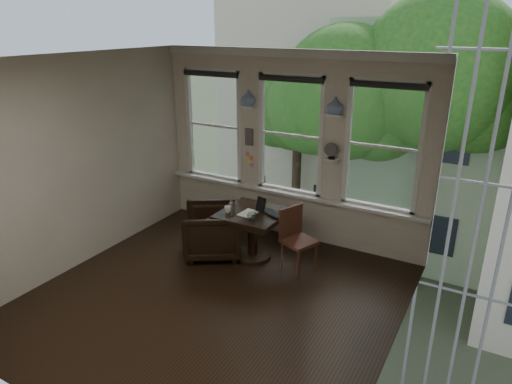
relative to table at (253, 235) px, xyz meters
The scene contains 25 objects.
ground 1.26m from the table, 84.80° to the right, with size 4.50×4.50×0.00m, color black.
ceiling 2.89m from the table, 84.80° to the right, with size 4.50×4.50×0.00m, color silver.
wall_back 1.54m from the table, 84.06° to the left, with size 4.50×4.50×0.00m, color beige.
wall_front 3.63m from the table, 88.19° to the right, with size 4.50×4.50×0.00m, color beige.
wall_left 2.70m from the table, 150.73° to the right, with size 4.50×4.50×0.00m, color beige.
wall_right 2.88m from the table, 26.96° to the right, with size 4.50×4.50×0.00m, color beige.
window_left 2.16m from the table, 141.93° to the left, with size 1.10×0.12×1.90m, color white, non-canonical shape.
window_center 1.69m from the table, 84.06° to the left, with size 1.10×0.12×1.90m, color white, non-canonical shape.
window_right 2.30m from the table, 33.96° to the left, with size 1.10×0.12×1.90m, color white, non-canonical shape.
shelf_left 2.06m from the table, 122.95° to the left, with size 0.26×0.16×0.03m, color white.
shelf_right 2.14m from the table, 48.71° to the left, with size 0.26×0.16×0.03m, color white.
intercom 1.69m from the table, 122.14° to the left, with size 0.14×0.06×0.28m, color #59544F.
sticky_notes 1.45m from the table, 122.01° to the left, with size 0.16×0.01×0.24m, color pink, non-canonical shape.
desk_fan 1.70m from the table, 48.11° to the left, with size 0.20×0.20×0.24m, color #59544F, non-canonical shape.
vase_left 2.18m from the table, 122.95° to the left, with size 0.24×0.24×0.25m, color silver.
vase_right 2.25m from the table, 48.71° to the left, with size 0.24×0.24×0.25m, color silver.
table is the anchor object (origin of this frame).
armchair_left 0.63m from the table, 160.41° to the right, with size 0.83×0.85×0.78m, color black.
cushion_red 0.63m from the table, 160.41° to the right, with size 0.45×0.45×0.06m, color maroon.
side_chair_right 0.76m from the table, ahead, with size 0.42×0.42×0.92m, color #4B271B, non-canonical shape.
laptop 0.48m from the table, ahead, with size 0.36×0.23×0.03m, color black.
mug 0.56m from the table, 148.03° to the right, with size 0.10×0.10×0.10m, color white.
drinking_glass 0.52m from the table, 62.14° to the right, with size 0.13×0.13×0.10m, color white.
tablet 0.50m from the table, 37.91° to the left, with size 0.16×0.02×0.22m, color black.
papers 0.39m from the table, 111.09° to the right, with size 0.22×0.30×0.00m, color silver.
Camera 1 is at (2.95, -4.16, 3.38)m, focal length 32.00 mm.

